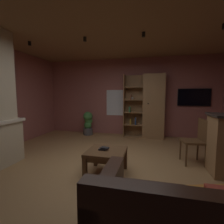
% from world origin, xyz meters
% --- Properties ---
extents(floor, '(5.86, 5.64, 0.02)m').
position_xyz_m(floor, '(0.00, 0.00, -0.01)').
color(floor, '#A37A4C').
rests_on(floor, ground).
extents(wall_back, '(5.98, 0.06, 2.66)m').
position_xyz_m(wall_back, '(0.00, 2.85, 1.33)').
color(wall_back, '#9E5B56').
rests_on(wall_back, ground).
extents(ceiling, '(5.86, 5.64, 0.02)m').
position_xyz_m(ceiling, '(0.00, 0.00, 2.67)').
color(ceiling, '#8E6B47').
extents(window_pane_back, '(0.62, 0.01, 0.91)m').
position_xyz_m(window_pane_back, '(-0.47, 2.82, 1.13)').
color(window_pane_back, white).
extents(bookshelf_cabinet, '(1.31, 0.41, 2.07)m').
position_xyz_m(bookshelf_cabinet, '(0.79, 2.58, 1.03)').
color(bookshelf_cabinet, '#997047').
rests_on(bookshelf_cabinet, ground).
extents(coffee_table, '(0.67, 0.63, 0.43)m').
position_xyz_m(coffee_table, '(0.04, -0.19, 0.34)').
color(coffee_table, brown).
rests_on(coffee_table, ground).
extents(table_book_0, '(0.13, 0.10, 0.03)m').
position_xyz_m(table_book_0, '(-0.04, -0.18, 0.44)').
color(table_book_0, black).
rests_on(table_book_0, coffee_table).
extents(table_book_1, '(0.15, 0.11, 0.03)m').
position_xyz_m(table_book_1, '(0.01, -0.19, 0.47)').
color(table_book_1, black).
rests_on(table_book_1, coffee_table).
extents(dining_chair, '(0.48, 0.48, 0.92)m').
position_xyz_m(dining_chair, '(1.72, 0.67, 0.53)').
color(dining_chair, brown).
rests_on(dining_chair, ground).
extents(potted_floor_plant, '(0.34, 0.37, 0.83)m').
position_xyz_m(potted_floor_plant, '(-1.36, 2.46, 0.43)').
color(potted_floor_plant, '#4C4C51').
rests_on(potted_floor_plant, ground).
extents(wall_mounted_tv, '(0.98, 0.06, 0.55)m').
position_xyz_m(wall_mounted_tv, '(2.12, 2.79, 1.33)').
color(wall_mounted_tv, black).
extents(track_light_spot_0, '(0.07, 0.07, 0.09)m').
position_xyz_m(track_light_spot_0, '(-1.98, 0.47, 2.59)').
color(track_light_spot_0, black).
extents(track_light_spot_1, '(0.07, 0.07, 0.09)m').
position_xyz_m(track_light_spot_1, '(-0.62, 0.50, 2.59)').
color(track_light_spot_1, black).
extents(track_light_spot_2, '(0.07, 0.07, 0.09)m').
position_xyz_m(track_light_spot_2, '(0.61, 0.52, 2.59)').
color(track_light_spot_2, black).
extents(track_light_spot_3, '(0.07, 0.07, 0.09)m').
position_xyz_m(track_light_spot_3, '(1.99, 0.46, 2.59)').
color(track_light_spot_3, black).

